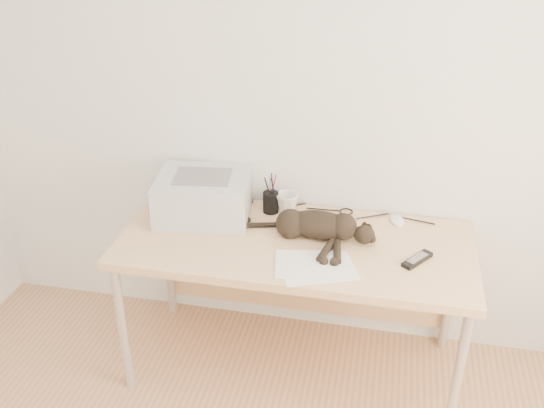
% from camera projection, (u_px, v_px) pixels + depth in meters
% --- Properties ---
extents(wall_back, '(3.50, 0.00, 3.50)m').
position_uv_depth(wall_back, '(311.00, 97.00, 2.78)').
color(wall_back, silver).
rests_on(wall_back, floor).
extents(desk, '(1.60, 0.70, 0.74)m').
position_uv_depth(desk, '(298.00, 255.00, 2.88)').
color(desk, '#D4B17C').
rests_on(desk, floor).
extents(printer, '(0.49, 0.43, 0.21)m').
position_uv_depth(printer, '(204.00, 195.00, 2.91)').
color(printer, silver).
rests_on(printer, desk).
extents(papers, '(0.38, 0.32, 0.01)m').
position_uv_depth(papers, '(315.00, 266.00, 2.55)').
color(papers, white).
rests_on(papers, desk).
extents(cat, '(0.61, 0.28, 0.14)m').
position_uv_depth(cat, '(315.00, 226.00, 2.73)').
color(cat, black).
rests_on(cat, desk).
extents(mug, '(0.15, 0.15, 0.10)m').
position_uv_depth(mug, '(287.00, 203.00, 2.95)').
color(mug, white).
rests_on(mug, desk).
extents(pen_cup, '(0.08, 0.08, 0.20)m').
position_uv_depth(pen_cup, '(271.00, 202.00, 2.95)').
color(pen_cup, black).
rests_on(pen_cup, desk).
extents(remote_grey, '(0.09, 0.17, 0.02)m').
position_uv_depth(remote_grey, '(241.00, 220.00, 2.89)').
color(remote_grey, slate).
rests_on(remote_grey, desk).
extents(remote_black, '(0.14, 0.16, 0.02)m').
position_uv_depth(remote_black, '(417.00, 260.00, 2.59)').
color(remote_black, black).
rests_on(remote_black, desk).
extents(mouse, '(0.10, 0.13, 0.04)m').
position_uv_depth(mouse, '(397.00, 218.00, 2.89)').
color(mouse, white).
rests_on(mouse, desk).
extents(cable_tangle, '(1.36, 0.07, 0.01)m').
position_uv_depth(cable_tangle, '(306.00, 208.00, 3.00)').
color(cable_tangle, black).
rests_on(cable_tangle, desk).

